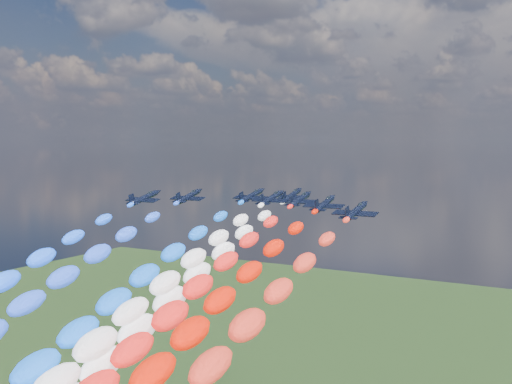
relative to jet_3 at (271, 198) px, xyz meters
The scene contains 11 objects.
jet_0 31.08m from the jet_3, 151.34° to the right, with size 9.12×12.23×2.69m, color black, non-canonical shape.
jet_1 21.32m from the jet_3, 164.08° to the right, with size 9.12×12.23×2.69m, color black, non-canonical shape.
jet_2 8.56m from the jet_3, 155.15° to the left, with size 9.12×12.23×2.69m, color black, non-canonical shape.
trail_2 66.22m from the jet_3, 97.25° to the right, with size 7.07×126.32×53.43m, color blue, non-canonical shape.
jet_3 is the anchor object (origin of this frame).
trail_3 69.12m from the jet_3, 90.00° to the right, with size 7.07×126.32×53.43m, color white, non-canonical shape.
jet_4 10.01m from the jet_3, 87.17° to the left, with size 9.12×12.23×2.69m, color black, non-canonical shape.
trail_4 59.87m from the jet_3, 89.48° to the right, with size 7.07×126.32×53.43m, color white, non-canonical shape.
jet_5 7.41m from the jet_3, ahead, with size 9.12×12.23×2.69m, color black, non-canonical shape.
jet_6 17.80m from the jet_3, 19.18° to the right, with size 9.12×12.23×2.69m, color black, non-canonical shape.
jet_7 32.66m from the jet_3, 29.74° to the right, with size 9.12×12.23×2.69m, color black, non-canonical shape.
Camera 1 is at (77.00, -127.54, 114.98)m, focal length 45.88 mm.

